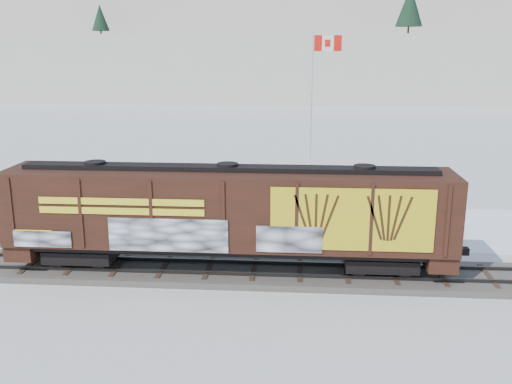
# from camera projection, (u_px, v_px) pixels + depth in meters

# --- Properties ---
(ground) EXTENTS (500.00, 500.00, 0.00)m
(ground) POSITION_uv_depth(u_px,v_px,m) (254.00, 275.00, 24.95)
(ground) COLOR white
(ground) RESTS_ON ground
(rail_track) EXTENTS (50.00, 3.40, 0.43)m
(rail_track) POSITION_uv_depth(u_px,v_px,m) (254.00, 272.00, 24.91)
(rail_track) COLOR #59544C
(rail_track) RESTS_ON ground
(parking_strip) EXTENTS (40.00, 8.00, 0.03)m
(parking_strip) POSITION_uv_depth(u_px,v_px,m) (264.00, 224.00, 32.20)
(parking_strip) COLOR white
(parking_strip) RESTS_ON ground
(hillside) EXTENTS (360.00, 110.00, 93.00)m
(hillside) POSITION_uv_depth(u_px,v_px,m) (294.00, 30.00, 156.56)
(hillside) COLOR white
(hillside) RESTS_ON ground
(hopper_railcar) EXTENTS (18.93, 3.06, 4.45)m
(hopper_railcar) POSITION_uv_depth(u_px,v_px,m) (228.00, 211.00, 24.31)
(hopper_railcar) COLOR black
(hopper_railcar) RESTS_ON rail_track
(flagpole) EXTENTS (2.30, 0.90, 10.67)m
(flagpole) POSITION_uv_depth(u_px,v_px,m) (312.00, 137.00, 37.97)
(flagpole) COLOR silver
(flagpole) RESTS_ON ground
(car_silver) EXTENTS (5.18, 3.75, 1.64)m
(car_silver) POSITION_uv_depth(u_px,v_px,m) (126.00, 212.00, 31.57)
(car_silver) COLOR silver
(car_silver) RESTS_ON parking_strip
(car_white) EXTENTS (5.20, 3.53, 1.62)m
(car_white) POSITION_uv_depth(u_px,v_px,m) (185.00, 217.00, 30.61)
(car_white) COLOR silver
(car_white) RESTS_ON parking_strip
(car_dark) EXTENTS (4.59, 3.36, 1.24)m
(car_dark) POSITION_uv_depth(u_px,v_px,m) (366.00, 225.00, 29.83)
(car_dark) COLOR black
(car_dark) RESTS_ON parking_strip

